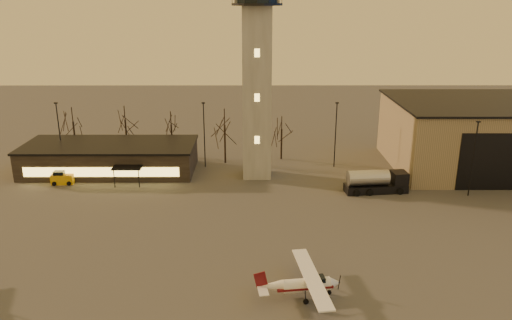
# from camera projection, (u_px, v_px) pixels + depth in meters

# --- Properties ---
(ground) EXTENTS (220.00, 220.00, 0.00)m
(ground) POSITION_uv_depth(u_px,v_px,m) (259.00, 287.00, 45.12)
(ground) COLOR #3C3937
(ground) RESTS_ON ground
(control_tower) EXTENTS (6.80, 6.80, 32.60)m
(control_tower) POSITION_uv_depth(u_px,v_px,m) (257.00, 64.00, 68.61)
(control_tower) COLOR gray
(control_tower) RESTS_ON ground
(hangar) EXTENTS (30.60, 20.60, 10.30)m
(hangar) POSITION_uv_depth(u_px,v_px,m) (493.00, 134.00, 75.95)
(hangar) COLOR #968062
(hangar) RESTS_ON ground
(terminal) EXTENTS (25.40, 12.20, 4.30)m
(terminal) POSITION_uv_depth(u_px,v_px,m) (111.00, 157.00, 74.81)
(terminal) COLOR black
(terminal) RESTS_ON ground
(light_poles) EXTENTS (58.50, 12.25, 10.14)m
(light_poles) POSITION_uv_depth(u_px,v_px,m) (260.00, 138.00, 72.94)
(light_poles) COLOR black
(light_poles) RESTS_ON ground
(tree_row) EXTENTS (37.20, 9.20, 8.80)m
(tree_row) POSITION_uv_depth(u_px,v_px,m) (172.00, 122.00, 80.49)
(tree_row) COLOR black
(tree_row) RESTS_ON ground
(cessna_front) EXTENTS (8.04, 10.14, 2.78)m
(cessna_front) POSITION_uv_depth(u_px,v_px,m) (308.00, 287.00, 43.48)
(cessna_front) COLOR white
(cessna_front) RESTS_ON ground
(fuel_truck) EXTENTS (8.55, 3.42, 3.10)m
(fuel_truck) POSITION_uv_depth(u_px,v_px,m) (376.00, 183.00, 66.98)
(fuel_truck) COLOR black
(fuel_truck) RESTS_ON ground
(service_cart) EXTENTS (3.11, 2.08, 1.92)m
(service_cart) POSITION_uv_depth(u_px,v_px,m) (63.00, 179.00, 70.18)
(service_cart) COLOR #D79D0C
(service_cart) RESTS_ON ground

